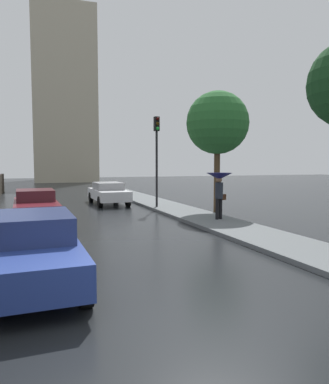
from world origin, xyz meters
TOP-DOWN VIEW (x-y plane):
  - ground at (0.00, 0.00)m, footprint 120.00×120.00m
  - car_blue_near_kerb at (-1.83, 2.95)m, footprint 1.75×4.23m
  - car_white_mid_road at (2.43, 16.91)m, footprint 1.88×4.53m
  - car_maroon_far_ahead at (-1.76, 10.59)m, footprint 1.80×4.28m
  - pedestrian_with_umbrella_far at (5.38, 8.57)m, footprint 1.07×1.07m
  - traffic_light at (4.39, 13.59)m, footprint 0.26×0.39m
  - street_tree_near at (6.79, 11.37)m, footprint 3.09×3.09m
  - distant_tower at (2.74, 48.73)m, footprint 8.77×11.94m

SIDE VIEW (x-z plane):
  - ground at x=0.00m, z-range 0.00..0.00m
  - car_white_mid_road at x=2.43m, z-range 0.04..1.36m
  - car_maroon_far_ahead at x=-1.76m, z-range 0.03..1.43m
  - car_blue_near_kerb at x=-1.83m, z-range 0.02..1.46m
  - pedestrian_with_umbrella_far at x=5.38m, z-range 0.75..2.68m
  - traffic_light at x=4.39m, z-range 1.03..5.81m
  - street_tree_near at x=6.79m, z-range 1.43..7.43m
  - distant_tower at x=2.74m, z-range -1.34..24.62m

